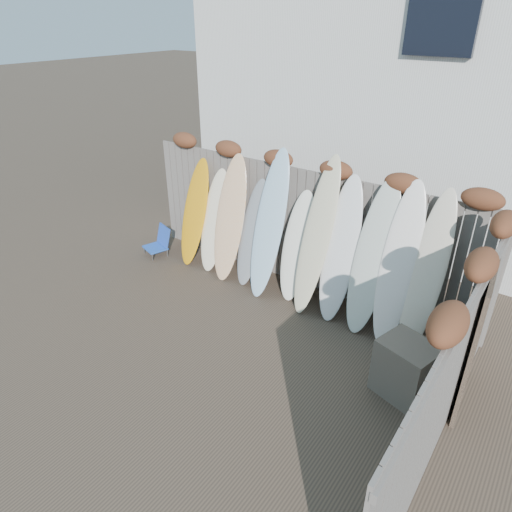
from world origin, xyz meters
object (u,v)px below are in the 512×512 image
Objects in this scene: lattice_panel at (476,338)px; surfboard_0 at (195,213)px; beach_chair at (159,242)px; wooden_crate at (406,369)px.

surfboard_0 reaches higher than lattice_panel.
beach_chair is 1.04m from surfboard_0.
beach_chair is 0.31× the size of lattice_panel.
wooden_crate reaches higher than beach_chair.
lattice_panel is at bearing -4.84° from beach_chair.
wooden_crate is at bearing -153.13° from lattice_panel.
surfboard_0 is at bearing 166.67° from lattice_panel.
lattice_panel is 0.89× the size of surfboard_0.
lattice_panel is 5.00m from surfboard_0.
surfboard_0 is at bearing 165.72° from wooden_crate.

